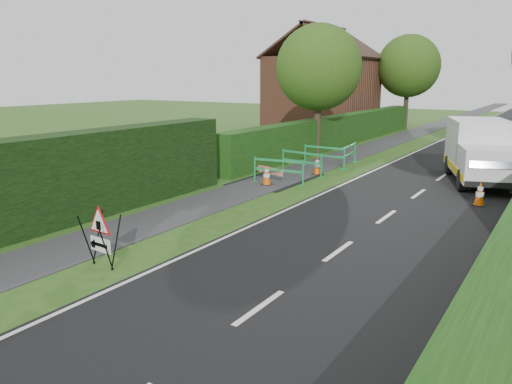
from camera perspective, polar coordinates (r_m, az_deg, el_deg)
The scene contains 18 objects.
ground at distance 9.92m, azimuth -15.40°, elevation -11.42°, with size 120.00×120.00×0.00m, color #264E16.
road_surface at distance 41.36m, azimuth 26.51°, elevation 6.10°, with size 6.00×90.00×0.02m, color black.
footpath at distance 42.30m, azimuth 19.07°, elevation 6.87°, with size 2.00×90.00×0.02m, color #2D2D30.
hedge_west_far at distance 30.61m, azimuth 9.52°, elevation 5.30°, with size 1.00×24.00×1.80m, color #14380F.
house_west at distance 39.71m, azimuth 7.57°, elevation 11.29°, with size 7.50×7.40×7.88m.
tree_nw at distance 26.54m, azimuth 7.19°, elevation 13.92°, with size 4.40×4.40×6.70m.
tree_fw at distance 41.55m, azimuth 17.04°, elevation 13.59°, with size 4.80×4.80×7.24m.
triangle_sign at distance 11.17m, azimuth -17.54°, elevation -4.35°, with size 0.85×0.85×1.16m.
works_van at distance 21.10m, azimuth 24.35°, elevation 4.35°, with size 3.63×5.58×2.39m.
traffic_cone_0 at distance 17.39m, azimuth 24.21°, elevation -0.20°, with size 0.38×0.38×0.79m.
traffic_cone_3 at distance 18.93m, azimuth 1.23°, elevation 1.96°, with size 0.38×0.38×0.79m.
traffic_cone_4 at distance 21.15m, azimuth 7.02°, elevation 3.04°, with size 0.38×0.38×0.79m.
ped_barrier_0 at distance 19.03m, azimuth 2.59°, elevation 2.74°, with size 2.09×0.60×1.00m.
ped_barrier_1 at distance 21.07m, azimuth 5.24°, elevation 3.70°, with size 2.09×0.68×1.00m.
ped_barrier_2 at distance 22.77m, azimuth 7.82°, elevation 4.33°, with size 2.08×0.47×1.00m.
ped_barrier_3 at distance 23.47m, azimuth 10.70°, elevation 4.49°, with size 0.64×2.09×1.00m.
redwhite_plank at distance 19.61m, azimuth 1.61°, elevation 1.18°, with size 1.50×0.04×0.25m, color red.
hatchback_car at distance 33.39m, azimuth 25.37°, elevation 5.95°, with size 1.49×3.71×1.26m, color silver.
Camera 1 is at (6.86, -5.94, 4.03)m, focal length 35.00 mm.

